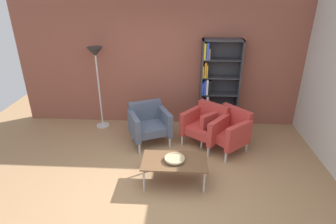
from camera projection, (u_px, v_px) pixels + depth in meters
The scene contains 9 objects.
ground_plane at pixel (159, 192), 4.16m from camera, with size 8.32×8.32×0.00m, color #9E7751.
brick_back_panel at pixel (168, 58), 5.79m from camera, with size 6.40×0.12×2.90m, color brown.
bookshelf_tall at pixel (216, 86), 5.76m from camera, with size 0.80×0.30×1.90m.
coffee_table_low at pixel (175, 162), 4.23m from camera, with size 1.00×0.56×0.40m.
decorative_bowl at pixel (175, 159), 4.20m from camera, with size 0.32×0.32×0.05m.
armchair_near_window at pixel (206, 125), 5.28m from camera, with size 0.95×0.94×0.78m.
armchair_spare_guest at pixel (149, 123), 5.35m from camera, with size 0.91×0.88×0.78m.
armchair_by_bookshelf at pixel (228, 129), 5.11m from camera, with size 0.94×0.95×0.78m.
floor_lamp_torchiere at pixel (96, 62), 5.54m from camera, with size 0.32×0.32×1.74m.
Camera 1 is at (0.32, -3.27, 2.82)m, focal length 29.46 mm.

